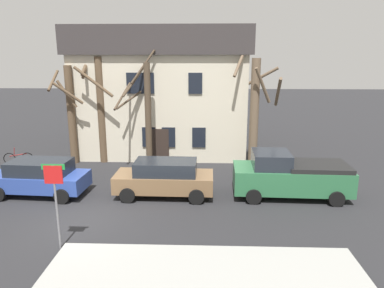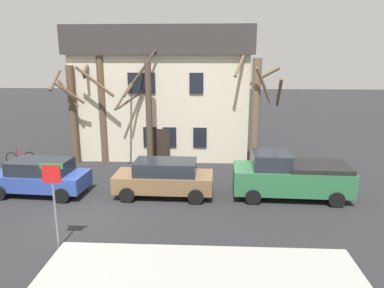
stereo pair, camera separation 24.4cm
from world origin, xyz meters
TOP-DOWN VIEW (x-y plane):
  - ground_plane at (0.00, 0.00)m, footprint 120.00×120.00m
  - building_main at (1.99, 12.38)m, footprint 11.15×9.37m
  - tree_bare_near at (-3.11, 7.70)m, footprint 2.02×1.89m
  - tree_bare_mid at (-1.40, 8.09)m, footprint 2.28×2.33m
  - tree_bare_far at (1.50, 6.83)m, footprint 2.27×3.05m
  - tree_bare_end at (7.66, 7.27)m, footprint 2.81×2.88m
  - car_blue_wagon at (-2.83, 2.56)m, footprint 4.46×2.27m
  - car_brown_wagon at (2.99, 2.61)m, footprint 4.52×2.04m
  - pickup_truck_green at (8.73, 2.78)m, footprint 5.28×2.41m
  - street_sign_pole at (-0.02, -2.17)m, footprint 0.76×0.07m
  - bicycle_leaning at (-6.36, 7.31)m, footprint 1.74×0.26m

SIDE VIEW (x-z plane):
  - ground_plane at x=0.00m, z-range 0.00..0.00m
  - bicycle_leaning at x=-6.36m, z-range -0.15..0.88m
  - car_blue_wagon at x=-2.83m, z-range 0.04..1.70m
  - car_brown_wagon at x=2.99m, z-range 0.04..1.74m
  - pickup_truck_green at x=8.73m, z-range -0.03..2.06m
  - street_sign_pole at x=-0.02m, z-range 0.58..3.54m
  - tree_bare_near at x=-3.11m, z-range 0.17..5.99m
  - tree_bare_far at x=1.50m, z-range -0.02..6.66m
  - tree_bare_end at x=7.66m, z-range -0.17..7.06m
  - tree_bare_mid at x=-1.40m, z-range 0.19..7.03m
  - building_main at x=1.99m, z-range 0.07..8.13m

